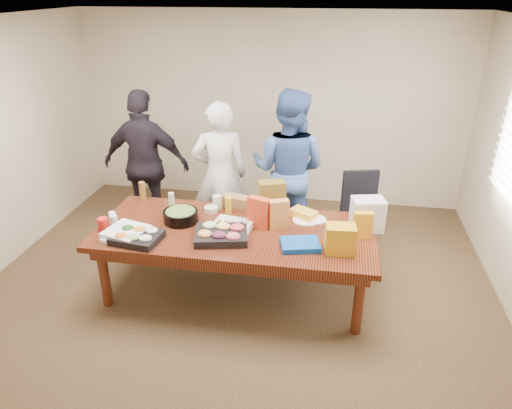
% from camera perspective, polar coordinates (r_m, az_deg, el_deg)
% --- Properties ---
extents(floor, '(5.50, 5.00, 0.02)m').
position_cam_1_polar(floor, '(5.12, -2.40, -10.56)').
color(floor, '#47301E').
rests_on(floor, ground).
extents(ceiling, '(5.50, 5.00, 0.02)m').
position_cam_1_polar(ceiling, '(4.15, -3.13, 21.44)').
color(ceiling, white).
rests_on(ceiling, wall_back).
extents(wall_back, '(5.50, 0.04, 2.70)m').
position_cam_1_polar(wall_back, '(6.81, 1.82, 11.44)').
color(wall_back, beige).
rests_on(wall_back, floor).
extents(wall_front, '(5.50, 0.04, 2.70)m').
position_cam_1_polar(wall_front, '(2.43, -15.95, -18.48)').
color(wall_front, beige).
rests_on(wall_front, floor).
extents(conference_table, '(2.80, 1.20, 0.75)m').
position_cam_1_polar(conference_table, '(4.90, -2.49, -6.92)').
color(conference_table, '#4C1C0F').
rests_on(conference_table, floor).
extents(office_chair, '(0.62, 0.62, 1.00)m').
position_cam_1_polar(office_chair, '(5.55, 12.33, -1.94)').
color(office_chair, black).
rests_on(office_chair, floor).
extents(person_center, '(0.75, 0.59, 1.80)m').
position_cam_1_polar(person_center, '(5.64, -4.42, 3.55)').
color(person_center, silver).
rests_on(person_center, floor).
extents(person_right, '(1.09, 0.94, 1.94)m').
position_cam_1_polar(person_right, '(5.61, 3.97, 4.23)').
color(person_right, '#3C5A96').
rests_on(person_right, floor).
extents(person_left, '(1.10, 0.47, 1.87)m').
position_cam_1_polar(person_left, '(6.03, -13.25, 4.79)').
color(person_left, black).
rests_on(person_left, floor).
extents(veggie_tray, '(0.49, 0.40, 0.07)m').
position_cam_1_polar(veggie_tray, '(4.64, -14.34, -3.91)').
color(veggie_tray, black).
rests_on(veggie_tray, conference_table).
extents(fruit_tray, '(0.57, 0.49, 0.08)m').
position_cam_1_polar(fruit_tray, '(4.54, -4.27, -3.75)').
color(fruit_tray, black).
rests_on(fruit_tray, conference_table).
extents(sheet_cake, '(0.42, 0.34, 0.07)m').
position_cam_1_polar(sheet_cake, '(4.71, -2.89, -2.61)').
color(sheet_cake, white).
rests_on(sheet_cake, conference_table).
extents(salad_bowl, '(0.46, 0.46, 0.12)m').
position_cam_1_polar(salad_bowl, '(4.90, -9.18, -1.41)').
color(salad_bowl, black).
rests_on(salad_bowl, conference_table).
extents(chip_bag_blue, '(0.41, 0.34, 0.05)m').
position_cam_1_polar(chip_bag_blue, '(4.41, 5.42, -4.90)').
color(chip_bag_blue, '#0E4CAA').
rests_on(chip_bag_blue, conference_table).
extents(chip_bag_red, '(0.24, 0.16, 0.32)m').
position_cam_1_polar(chip_bag_red, '(4.69, 0.34, -0.99)').
color(chip_bag_red, red).
rests_on(chip_bag_red, conference_table).
extents(chip_bag_yellow, '(0.19, 0.10, 0.27)m').
position_cam_1_polar(chip_bag_yellow, '(4.61, 12.90, -2.48)').
color(chip_bag_yellow, orange).
rests_on(chip_bag_yellow, conference_table).
extents(chip_bag_orange, '(0.22, 0.15, 0.31)m').
position_cam_1_polar(chip_bag_orange, '(4.67, 2.80, -1.22)').
color(chip_bag_orange, '#CF8739').
rests_on(chip_bag_orange, conference_table).
extents(mayo_jar, '(0.13, 0.13, 0.16)m').
position_cam_1_polar(mayo_jar, '(5.12, -4.76, 0.27)').
color(mayo_jar, silver).
rests_on(mayo_jar, conference_table).
extents(mustard_bottle, '(0.07, 0.07, 0.18)m').
position_cam_1_polar(mustard_bottle, '(5.02, -3.40, -0.06)').
color(mustard_bottle, yellow).
rests_on(mustard_bottle, conference_table).
extents(dressing_bottle, '(0.07, 0.07, 0.22)m').
position_cam_1_polar(dressing_bottle, '(5.45, -13.71, 1.59)').
color(dressing_bottle, brown).
rests_on(dressing_bottle, conference_table).
extents(ranch_bottle, '(0.06, 0.06, 0.19)m').
position_cam_1_polar(ranch_bottle, '(5.18, -10.28, 0.45)').
color(ranch_bottle, beige).
rests_on(ranch_bottle, conference_table).
extents(banana_bunch, '(0.31, 0.27, 0.09)m').
position_cam_1_polar(banana_bunch, '(4.94, 5.83, -1.15)').
color(banana_bunch, yellow).
rests_on(banana_bunch, conference_table).
extents(bread_loaf, '(0.35, 0.22, 0.13)m').
position_cam_1_polar(bread_loaf, '(5.15, -2.37, 0.38)').
color(bread_loaf, olive).
rests_on(bread_loaf, conference_table).
extents(kraft_bag, '(0.32, 0.24, 0.36)m').
position_cam_1_polar(kraft_bag, '(4.97, 1.94, 0.87)').
color(kraft_bag, brown).
rests_on(kraft_bag, conference_table).
extents(red_cup, '(0.12, 0.12, 0.13)m').
position_cam_1_polar(red_cup, '(4.91, -18.21, -2.31)').
color(red_cup, red).
rests_on(red_cup, conference_table).
extents(clear_cup_a, '(0.10, 0.10, 0.11)m').
position_cam_1_polar(clear_cup_a, '(4.99, -17.00, -1.84)').
color(clear_cup_a, white).
rests_on(clear_cup_a, conference_table).
extents(clear_cup_b, '(0.07, 0.07, 0.10)m').
position_cam_1_polar(clear_cup_b, '(5.08, -17.16, -1.43)').
color(clear_cup_b, white).
rests_on(clear_cup_b, conference_table).
extents(pizza_box_lower, '(0.41, 0.41, 0.04)m').
position_cam_1_polar(pizza_box_lower, '(4.72, -15.56, -3.70)').
color(pizza_box_lower, white).
rests_on(pizza_box_lower, conference_table).
extents(pizza_box_upper, '(0.44, 0.44, 0.04)m').
position_cam_1_polar(pizza_box_upper, '(4.72, -15.61, -3.17)').
color(pizza_box_upper, white).
rests_on(pizza_box_upper, pizza_box_lower).
extents(plate_a, '(0.34, 0.34, 0.02)m').
position_cam_1_polar(plate_a, '(4.90, 6.09, -1.90)').
color(plate_a, white).
rests_on(plate_a, conference_table).
extents(plate_b, '(0.28, 0.28, 0.01)m').
position_cam_1_polar(plate_b, '(4.93, 7.33, -1.82)').
color(plate_b, white).
rests_on(plate_b, conference_table).
extents(dip_bowl_a, '(0.19, 0.19, 0.06)m').
position_cam_1_polar(dip_bowl_a, '(4.97, 1.47, -1.02)').
color(dip_bowl_a, silver).
rests_on(dip_bowl_a, conference_table).
extents(dip_bowl_b, '(0.16, 0.16, 0.06)m').
position_cam_1_polar(dip_bowl_b, '(5.08, -5.51, -0.58)').
color(dip_bowl_b, beige).
rests_on(dip_bowl_b, conference_table).
extents(grocery_bag_white, '(0.35, 0.28, 0.33)m').
position_cam_1_polar(grocery_bag_white, '(4.76, 13.46, -1.20)').
color(grocery_bag_white, silver).
rests_on(grocery_bag_white, conference_table).
extents(grocery_bag_yellow, '(0.28, 0.21, 0.27)m').
position_cam_1_polar(grocery_bag_yellow, '(4.34, 10.25, -4.17)').
color(grocery_bag_yellow, gold).
rests_on(grocery_bag_yellow, conference_table).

